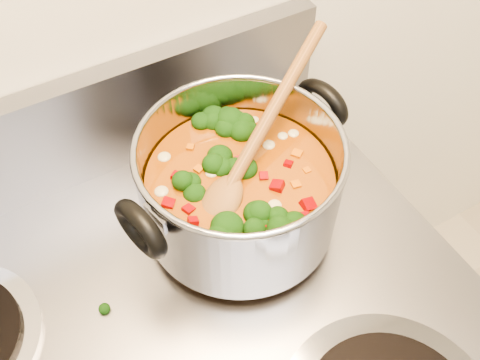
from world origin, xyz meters
name	(u,v)px	position (x,y,z in m)	size (l,w,h in m)	color
stockpot	(240,185)	(0.14, 1.30, 1.00)	(0.31, 0.24, 0.15)	#9B9BA2
wooden_spoon	(248,154)	(0.16, 1.31, 1.04)	(0.27, 0.17, 0.12)	brown
cooktop_crumbs	(289,181)	(0.24, 1.33, 0.92)	(0.36, 0.11, 0.01)	black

